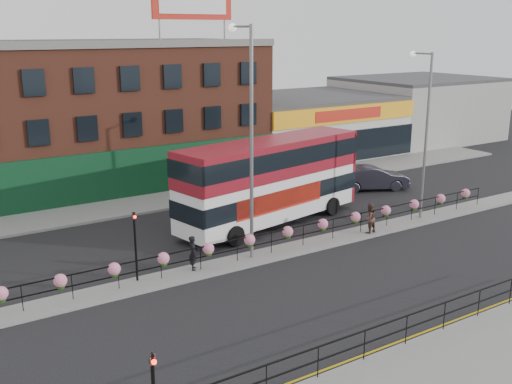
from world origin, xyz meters
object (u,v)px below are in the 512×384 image
lamp_column_west (248,123)px  lamp_column_east (424,121)px  pedestrian_b (369,218)px  double_decker_bus (271,173)px  car (372,178)px  pedestrian_a (193,253)px

lamp_column_west → lamp_column_east: 12.02m
pedestrian_b → lamp_column_east: bearing=-174.2°
double_decker_bus → lamp_column_east: size_ratio=1.30×
double_decker_bus → car: (10.37, 2.53, -2.21)m
pedestrian_b → lamp_column_east: lamp_column_east is taller
lamp_column_west → pedestrian_a: bearing=-176.9°
double_decker_bus → lamp_column_west: (-4.01, -3.97, 3.72)m
car → lamp_column_east: bearing=-177.3°
pedestrian_b → lamp_column_west: 9.44m
car → pedestrian_a: 18.76m
pedestrian_a → pedestrian_b: 10.60m
double_decker_bus → pedestrian_b: (3.42, -4.66, -2.07)m
double_decker_bus → car: bearing=13.7°
double_decker_bus → lamp_column_east: (7.98, -3.98, 2.84)m
pedestrian_a → lamp_column_west: (3.16, 0.17, 5.80)m
double_decker_bus → pedestrian_b: double_decker_bus is taller
pedestrian_b → lamp_column_east: (4.56, 0.68, 4.91)m
car → pedestrian_a: bearing=133.6°
lamp_column_west → lamp_column_east: (11.99, -0.01, -0.87)m
double_decker_bus → pedestrian_b: bearing=-53.8°
pedestrian_a → lamp_column_west: size_ratio=0.15×
lamp_column_east → double_decker_bus: bearing=153.5°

